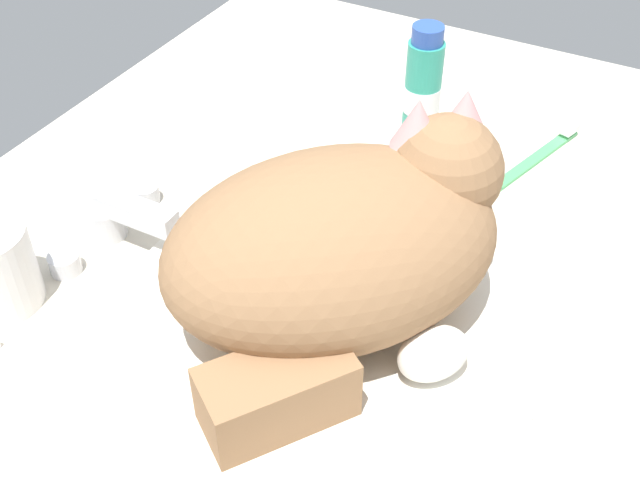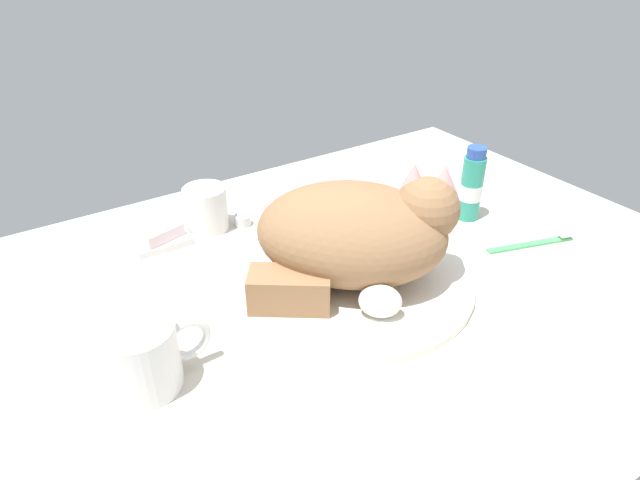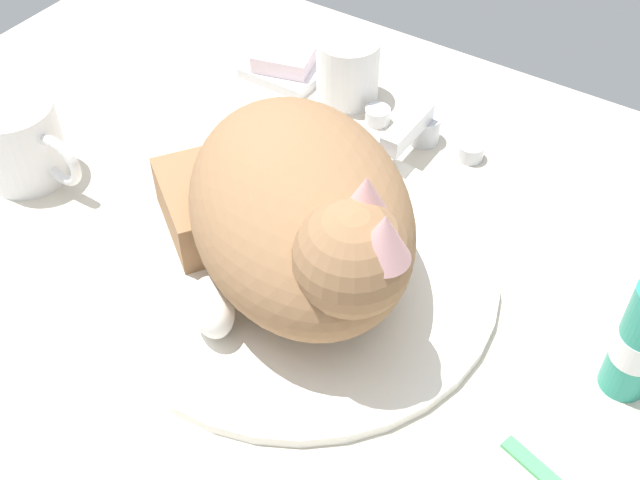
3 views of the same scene
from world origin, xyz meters
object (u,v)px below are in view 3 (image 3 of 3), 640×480
at_px(rinse_cup, 348,69).
at_px(faucet, 418,130).
at_px(cat, 300,216).
at_px(coffee_mug, 22,143).
at_px(soap_bar, 283,60).

bearing_deg(rinse_cup, faucet, -17.87).
height_order(cat, coffee_mug, cat).
distance_m(faucet, coffee_mug, 0.40).
xyz_separation_m(faucet, rinse_cup, (-0.11, 0.04, 0.02)).
height_order(rinse_cup, soap_bar, rinse_cup).
relative_size(cat, rinse_cup, 4.42).
bearing_deg(rinse_cup, coffee_mug, -124.16).
xyz_separation_m(faucet, soap_bar, (-0.19, 0.03, 0.00)).
distance_m(cat, coffee_mug, 0.32).
height_order(faucet, rinse_cup, rinse_cup).
bearing_deg(soap_bar, cat, -52.12).
distance_m(cat, soap_bar, 0.33).
height_order(cat, rinse_cup, cat).
bearing_deg(soap_bar, rinse_cup, 4.15).
xyz_separation_m(faucet, cat, (0.01, -0.23, 0.06)).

